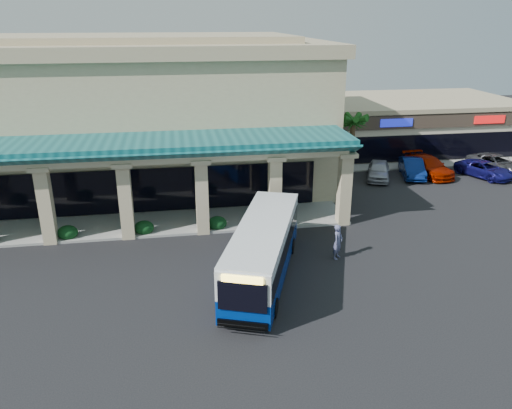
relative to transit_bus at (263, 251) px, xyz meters
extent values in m
plane|color=black|center=(0.33, 1.00, -1.47)|extent=(110.00, 110.00, 0.00)
imported|color=slate|center=(4.45, 1.49, -0.48)|extent=(0.83, 0.86, 1.99)
imported|color=#A0A2B0|center=(12.32, 14.86, -0.73)|extent=(3.33, 4.70, 1.48)
imported|color=navy|center=(15.33, 14.99, -0.71)|extent=(2.80, 4.87, 1.52)
imported|color=#9D1800|center=(16.90, 15.22, -0.69)|extent=(2.85, 5.62, 1.56)
imported|color=navy|center=(21.24, 13.91, -0.81)|extent=(3.92, 5.27, 1.33)
imported|color=#3C3C41|center=(23.25, 15.34, -0.76)|extent=(3.59, 5.55, 1.42)
camera|label=1|loc=(-4.05, -22.36, 11.12)|focal=35.00mm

